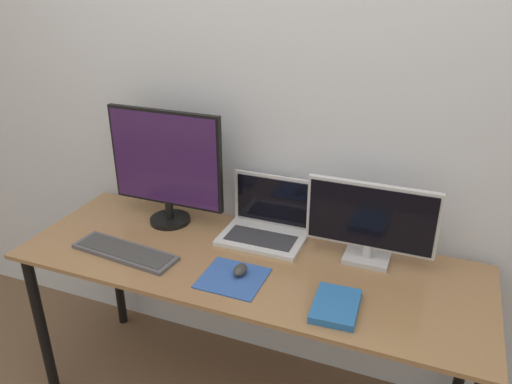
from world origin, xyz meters
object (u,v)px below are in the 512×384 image
Objects in this scene: monitor_right at (370,221)px; mouse at (240,270)px; keyboard at (125,252)px; book at (336,306)px; monitor_left at (166,165)px; laptop at (267,222)px.

mouse is at bearing -146.68° from monitor_right.
keyboard is 2.13× the size of book.
book is at bearing -22.04° from monitor_left.
monitor_right is at bearing 33.32° from mouse.
laptop is (-0.44, 0.05, -0.11)m from monitor_right.
monitor_right is 6.54× the size of mouse.
laptop is at bearing 92.39° from mouse.
monitor_right is at bearing 18.67° from keyboard.
monitor_left is 0.89m from monitor_right.
monitor_left is 2.43× the size of book.
keyboard is at bearing -95.24° from monitor_left.
book is (0.87, -0.03, 0.00)m from keyboard.
monitor_left is 1.14× the size of keyboard.
laptop is (0.45, 0.05, -0.22)m from monitor_left.
monitor_right is at bearing 83.02° from book.
mouse is (0.49, 0.03, 0.02)m from keyboard.
book is (-0.04, -0.34, -0.16)m from monitor_right.
monitor_right is 1.41× the size of laptop.
monitor_left is 6.94× the size of mouse.
mouse reaches higher than keyboard.
monitor_right reaches higher than mouse.
laptop is 0.33m from mouse.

